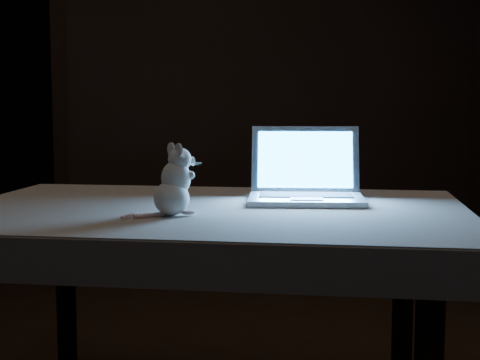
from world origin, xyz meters
name	(u,v)px	position (x,y,z in m)	size (l,w,h in m)	color
back_wall	(157,59)	(0.00, 2.50, 1.30)	(4.50, 0.04, 2.60)	black
table	(210,333)	(-0.21, -0.03, 0.36)	(1.33, 0.86, 0.71)	black
tablecloth	(199,227)	(-0.24, -0.05, 0.67)	(1.44, 0.96, 0.10)	#BBA999
laptop	(306,164)	(0.09, -0.01, 0.84)	(0.34, 0.30, 0.23)	#ACADB1
plush_mouse	(171,180)	(-0.33, -0.15, 0.82)	(0.14, 0.14, 0.19)	white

